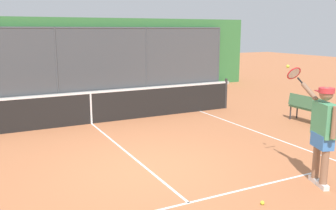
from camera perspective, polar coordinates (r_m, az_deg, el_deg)
ground_plane at (r=7.54m, az=-3.12°, el=-9.95°), size 60.00×60.00×0.00m
court_line_markings at (r=6.05m, az=4.24°, el=-15.62°), size 7.68×10.55×0.01m
fence_backdrop at (r=16.59m, az=-17.31°, el=7.11°), size 19.19×1.37×3.27m
tennis_net at (r=11.18m, az=-11.84°, el=-0.39°), size 9.87×0.09×1.07m
tennis_player at (r=7.04m, az=22.80°, el=-3.29°), size 0.48×1.45×2.08m
tennis_ball_mid_court at (r=6.31m, az=14.40°, el=-14.45°), size 0.07×0.07×0.07m
courtside_bench at (r=11.76m, az=20.83°, el=-0.23°), size 0.40×1.30×0.84m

